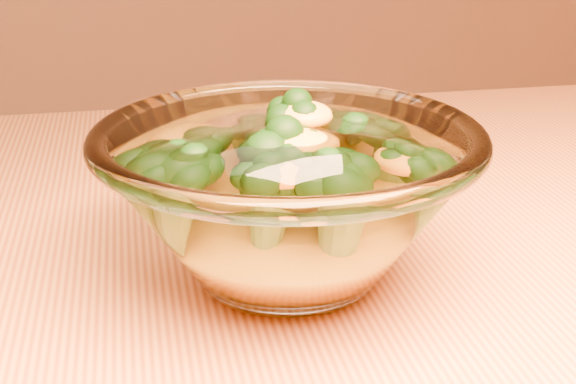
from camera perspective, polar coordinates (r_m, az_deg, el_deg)
The scene contains 3 objects.
glass_bowl at distance 0.46m, azimuth 0.00°, elevation -0.56°, with size 0.22×0.22×0.10m.
cheese_sauce at distance 0.47m, azimuth 0.00°, elevation -2.92°, with size 0.13×0.13×0.04m, color yellow.
broccoli_heap at distance 0.46m, azimuth -0.51°, elevation 1.30°, with size 0.17×0.13×0.07m.
Camera 1 is at (0.02, -0.41, 0.98)m, focal length 50.00 mm.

